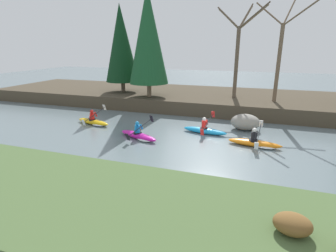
% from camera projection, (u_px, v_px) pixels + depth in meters
% --- Properties ---
extents(ground_plane, '(90.00, 90.00, 0.00)m').
position_uv_depth(ground_plane, '(208.00, 147.00, 13.72)').
color(ground_plane, slate).
extents(riverbank_near, '(44.00, 5.14, 0.59)m').
position_uv_depth(riverbank_near, '(166.00, 221.00, 7.46)').
color(riverbank_near, '#4C6638').
rests_on(riverbank_near, ground).
extents(riverbank_far, '(44.00, 8.91, 1.06)m').
position_uv_depth(riverbank_far, '(229.00, 101.00, 22.76)').
color(riverbank_far, '#473D2D').
rests_on(riverbank_far, ground).
extents(conifer_tree_far_left, '(2.95, 2.95, 7.51)m').
position_uv_depth(conifer_tree_far_left, '(121.00, 44.00, 22.83)').
color(conifer_tree_far_left, brown).
rests_on(conifer_tree_far_left, riverbank_far).
extents(conifer_tree_left, '(3.15, 3.15, 8.45)m').
position_uv_depth(conifer_tree_left, '(148.00, 36.00, 20.39)').
color(conifer_tree_left, '#7A664C').
rests_on(conifer_tree_left, riverbank_far).
extents(bare_tree_upstream, '(3.96, 3.92, 7.23)m').
position_uv_depth(bare_tree_upstream, '(238.00, 54.00, 21.19)').
color(bare_tree_upstream, '#7A664C').
rests_on(bare_tree_upstream, riverbank_far).
extents(bare_tree_mid_upstream, '(3.99, 3.94, 7.27)m').
position_uv_depth(bare_tree_mid_upstream, '(237.00, 54.00, 20.32)').
color(bare_tree_mid_upstream, brown).
rests_on(bare_tree_mid_upstream, riverbank_far).
extents(bare_tree_mid_downstream, '(4.05, 4.00, 7.40)m').
position_uv_depth(bare_tree_mid_downstream, '(280.00, 54.00, 18.88)').
color(bare_tree_mid_downstream, brown).
rests_on(bare_tree_mid_downstream, riverbank_far).
extents(shrub_clump_nearest, '(0.93, 0.78, 0.50)m').
position_uv_depth(shrub_clump_nearest, '(292.00, 224.00, 6.48)').
color(shrub_clump_nearest, brown).
rests_on(shrub_clump_nearest, riverbank_near).
extents(kayaker_lead, '(2.79, 2.07, 1.20)m').
position_uv_depth(kayaker_lead, '(257.00, 143.00, 13.73)').
color(kayaker_lead, orange).
rests_on(kayaker_lead, ground).
extents(kayaker_middle, '(2.80, 2.07, 1.20)m').
position_uv_depth(kayaker_middle, '(205.00, 130.00, 15.78)').
color(kayaker_middle, '#1993D6').
rests_on(kayaker_middle, ground).
extents(kayaker_trailing, '(2.74, 1.99, 1.20)m').
position_uv_depth(kayaker_trailing, '(140.00, 136.00, 14.87)').
color(kayaker_trailing, '#C61999').
rests_on(kayaker_trailing, ground).
extents(kayaker_far_back, '(2.78, 2.05, 1.20)m').
position_uv_depth(kayaker_far_back, '(94.00, 122.00, 17.59)').
color(kayaker_far_back, yellow).
rests_on(kayaker_far_back, ground).
extents(boulder_midstream, '(1.78, 1.39, 1.00)m').
position_uv_depth(boulder_midstream, '(245.00, 122.00, 16.41)').
color(boulder_midstream, gray).
rests_on(boulder_midstream, ground).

